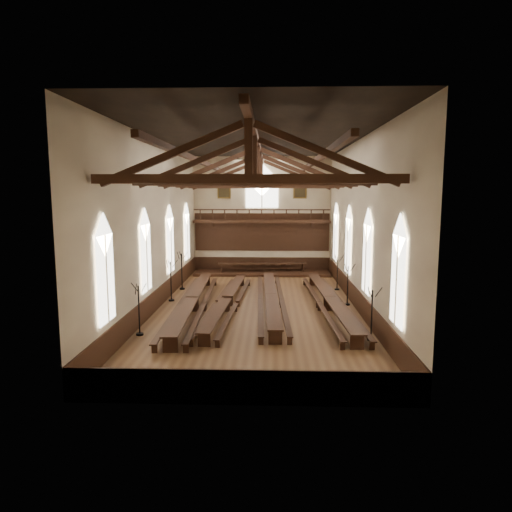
# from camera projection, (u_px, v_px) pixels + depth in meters

# --- Properties ---
(ground) EXTENTS (26.00, 26.00, 0.00)m
(ground) POSITION_uv_depth(u_px,v_px,m) (257.00, 307.00, 27.77)
(ground) COLOR brown
(ground) RESTS_ON ground
(room_walls) EXTENTS (26.00, 26.00, 26.00)m
(room_walls) POSITION_uv_depth(u_px,v_px,m) (257.00, 200.00, 26.88)
(room_walls) COLOR beige
(room_walls) RESTS_ON ground
(wainscot_band) EXTENTS (12.00, 26.00, 1.20)m
(wainscot_band) POSITION_uv_depth(u_px,v_px,m) (257.00, 297.00, 27.69)
(wainscot_band) COLOR #361D10
(wainscot_band) RESTS_ON ground
(side_windows) EXTENTS (11.85, 19.80, 4.50)m
(side_windows) POSITION_uv_depth(u_px,v_px,m) (257.00, 246.00, 27.25)
(side_windows) COLOR white
(side_windows) RESTS_ON room_walls
(end_window) EXTENTS (2.80, 0.12, 3.80)m
(end_window) POSITION_uv_depth(u_px,v_px,m) (262.00, 189.00, 39.54)
(end_window) COLOR white
(end_window) RESTS_ON room_walls
(minstrels_gallery) EXTENTS (11.80, 1.24, 3.70)m
(minstrels_gallery) POSITION_uv_depth(u_px,v_px,m) (262.00, 227.00, 39.76)
(minstrels_gallery) COLOR #351911
(minstrels_gallery) RESTS_ON room_walls
(portraits) EXTENTS (7.75, 0.09, 1.45)m
(portraits) POSITION_uv_depth(u_px,v_px,m) (262.00, 190.00, 39.55)
(portraits) COLOR brown
(portraits) RESTS_ON room_walls
(roof_trusses) EXTENTS (11.70, 25.70, 2.80)m
(roof_trusses) POSITION_uv_depth(u_px,v_px,m) (257.00, 170.00, 26.63)
(roof_trusses) COLOR #351911
(roof_trusses) RESTS_ON room_walls
(refectory_row_a) EXTENTS (1.95, 15.13, 0.82)m
(refectory_row_a) POSITION_uv_depth(u_px,v_px,m) (192.00, 300.00, 26.81)
(refectory_row_a) COLOR #351911
(refectory_row_a) RESTS_ON ground
(refectory_row_b) EXTENTS (1.83, 14.28, 0.73)m
(refectory_row_b) POSITION_uv_depth(u_px,v_px,m) (227.00, 300.00, 27.17)
(refectory_row_b) COLOR #351911
(refectory_row_b) RESTS_ON ground
(refectory_row_c) EXTENTS (1.83, 14.83, 0.79)m
(refectory_row_c) POSITION_uv_depth(u_px,v_px,m) (271.00, 297.00, 27.76)
(refectory_row_c) COLOR #351911
(refectory_row_c) RESTS_ON ground
(refectory_row_d) EXTENTS (1.94, 14.85, 0.79)m
(refectory_row_d) POSITION_uv_depth(u_px,v_px,m) (330.00, 300.00, 27.08)
(refectory_row_d) COLOR #351911
(refectory_row_d) RESTS_ON ground
(dais) EXTENTS (11.40, 3.20, 0.21)m
(dais) POSITION_uv_depth(u_px,v_px,m) (262.00, 272.00, 39.04)
(dais) COLOR #361D10
(dais) RESTS_ON ground
(high_table) EXTENTS (7.62, 1.52, 0.71)m
(high_table) POSITION_uv_depth(u_px,v_px,m) (262.00, 264.00, 38.94)
(high_table) COLOR #351911
(high_table) RESTS_ON dais
(high_chairs) EXTENTS (4.95, 0.46, 1.03)m
(high_chairs) POSITION_uv_depth(u_px,v_px,m) (263.00, 263.00, 39.68)
(high_chairs) COLOR #351911
(high_chairs) RESTS_ON dais
(candelabrum_left_near) EXTENTS (0.79, 0.73, 2.60)m
(candelabrum_left_near) POSITION_uv_depth(u_px,v_px,m) (139.00, 319.00, 22.12)
(candelabrum_left_near) COLOR black
(candelabrum_left_near) RESTS_ON ground
(candelabrum_left_mid) EXTENTS (0.72, 0.83, 2.69)m
(candelabrum_left_mid) POSITION_uv_depth(u_px,v_px,m) (171.00, 288.00, 29.13)
(candelabrum_left_mid) COLOR black
(candelabrum_left_mid) RESTS_ON ground
(candelabrum_left_far) EXTENTS (0.77, 0.84, 2.74)m
(candelabrum_left_far) POSITION_uv_depth(u_px,v_px,m) (182.00, 278.00, 32.63)
(candelabrum_left_far) COLOR black
(candelabrum_left_far) RESTS_ON ground
(candelabrum_right_near) EXTENTS (0.71, 0.79, 2.57)m
(candelabrum_right_near) POSITION_uv_depth(u_px,v_px,m) (371.00, 324.00, 21.33)
(candelabrum_right_near) COLOR black
(candelabrum_right_near) RESTS_ON ground
(candelabrum_right_mid) EXTENTS (0.71, 0.79, 2.58)m
(candelabrum_right_mid) POSITION_uv_depth(u_px,v_px,m) (347.00, 293.00, 28.07)
(candelabrum_right_mid) COLOR black
(candelabrum_right_mid) RESTS_ON ground
(candelabrum_right_far) EXTENTS (0.72, 0.77, 2.53)m
(candelabrum_right_far) POSITION_uv_depth(u_px,v_px,m) (337.00, 279.00, 32.46)
(candelabrum_right_far) COLOR black
(candelabrum_right_far) RESTS_ON ground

